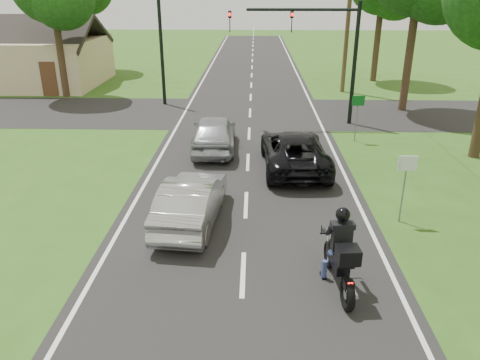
% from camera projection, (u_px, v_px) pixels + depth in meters
% --- Properties ---
extents(ground, '(140.00, 140.00, 0.00)m').
position_uv_depth(ground, '(243.00, 274.00, 11.66)').
color(ground, '#2D5518').
rests_on(ground, ground).
extents(road, '(8.00, 100.00, 0.01)m').
position_uv_depth(road, '(249.00, 147.00, 20.89)').
color(road, black).
rests_on(road, ground).
extents(cross_road, '(60.00, 7.00, 0.01)m').
position_uv_depth(cross_road, '(250.00, 113.00, 26.42)').
color(cross_road, black).
rests_on(cross_road, ground).
extents(motorcycle_rider, '(0.72, 2.44, 2.10)m').
position_uv_depth(motorcycle_rider, '(340.00, 258.00, 10.83)').
color(motorcycle_rider, black).
rests_on(motorcycle_rider, ground).
extents(dark_suv, '(2.61, 5.26, 1.43)m').
position_uv_depth(dark_suv, '(294.00, 151.00, 18.17)').
color(dark_suv, black).
rests_on(dark_suv, road).
extents(silver_sedan, '(1.90, 4.45, 1.43)m').
position_uv_depth(silver_sedan, '(191.00, 201.00, 13.94)').
color(silver_sedan, '#B0B1B5').
rests_on(silver_sedan, road).
extents(silver_suv, '(1.93, 4.58, 1.55)m').
position_uv_depth(silver_suv, '(214.00, 133.00, 20.20)').
color(silver_suv, '#AEB1B6').
rests_on(silver_suv, road).
extents(traffic_signal, '(6.38, 0.44, 6.00)m').
position_uv_depth(traffic_signal, '(318.00, 41.00, 22.89)').
color(traffic_signal, black).
rests_on(traffic_signal, ground).
extents(signal_pole_far, '(0.20, 0.20, 6.00)m').
position_uv_depth(signal_pole_far, '(162.00, 53.00, 27.26)').
color(signal_pole_far, black).
rests_on(signal_pole_far, ground).
extents(utility_pole_far, '(1.60, 0.28, 10.00)m').
position_uv_depth(utility_pole_far, '(349.00, 12.00, 29.83)').
color(utility_pole_far, brown).
rests_on(utility_pole_far, ground).
extents(sign_white, '(0.55, 0.07, 2.12)m').
position_uv_depth(sign_white, '(406.00, 173.00, 13.66)').
color(sign_white, slate).
rests_on(sign_white, ground).
extents(sign_green, '(0.55, 0.07, 2.12)m').
position_uv_depth(sign_green, '(358.00, 107.00, 21.04)').
color(sign_green, slate).
rests_on(sign_green, ground).
extents(house, '(10.20, 8.00, 4.84)m').
position_uv_depth(house, '(29.00, 59.00, 33.58)').
color(house, '#C8B48B').
rests_on(house, ground).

